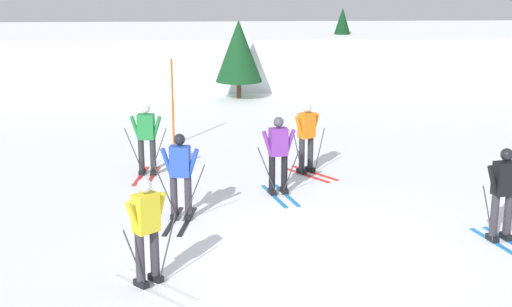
{
  "coord_description": "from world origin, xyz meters",
  "views": [
    {
      "loc": [
        -1.92,
        -11.13,
        4.64
      ],
      "look_at": [
        -1.08,
        3.28,
        0.9
      ],
      "focal_mm": 48.72,
      "sensor_mm": 36.0,
      "label": 1
    }
  ],
  "objects_px": {
    "skier_black": "(504,192)",
    "conifer_far_left": "(342,36)",
    "skier_orange": "(307,136)",
    "conifer_far_centre": "(239,51)",
    "skier_blue": "(180,174)",
    "skier_purple": "(278,153)",
    "skier_yellow": "(147,229)",
    "trail_marker_pole": "(173,102)",
    "skier_green": "(146,137)"
  },
  "relations": [
    {
      "from": "skier_black",
      "to": "trail_marker_pole",
      "type": "relative_size",
      "value": 0.71
    },
    {
      "from": "skier_black",
      "to": "conifer_far_left",
      "type": "relative_size",
      "value": 0.53
    },
    {
      "from": "skier_black",
      "to": "trail_marker_pole",
      "type": "height_order",
      "value": "trail_marker_pole"
    },
    {
      "from": "skier_purple",
      "to": "skier_black",
      "type": "bearing_deg",
      "value": -38.39
    },
    {
      "from": "trail_marker_pole",
      "to": "conifer_far_centre",
      "type": "bearing_deg",
      "value": 74.23
    },
    {
      "from": "skier_black",
      "to": "skier_orange",
      "type": "bearing_deg",
      "value": 122.43
    },
    {
      "from": "skier_yellow",
      "to": "trail_marker_pole",
      "type": "xyz_separation_m",
      "value": [
        -0.12,
        9.07,
        0.29
      ]
    },
    {
      "from": "skier_green",
      "to": "conifer_far_left",
      "type": "height_order",
      "value": "conifer_far_left"
    },
    {
      "from": "skier_purple",
      "to": "skier_orange",
      "type": "bearing_deg",
      "value": 63.16
    },
    {
      "from": "skier_purple",
      "to": "skier_blue",
      "type": "distance_m",
      "value": 2.5
    },
    {
      "from": "skier_green",
      "to": "trail_marker_pole",
      "type": "xyz_separation_m",
      "value": [
        0.45,
        2.97,
        0.29
      ]
    },
    {
      "from": "skier_black",
      "to": "trail_marker_pole",
      "type": "bearing_deg",
      "value": 129.33
    },
    {
      "from": "skier_purple",
      "to": "skier_yellow",
      "type": "xyz_separation_m",
      "value": [
        -2.39,
        -4.41,
        -0.0
      ]
    },
    {
      "from": "skier_black",
      "to": "conifer_far_left",
      "type": "xyz_separation_m",
      "value": [
        0.47,
        18.78,
        1.13
      ]
    },
    {
      "from": "skier_green",
      "to": "skier_yellow",
      "type": "bearing_deg",
      "value": -84.58
    },
    {
      "from": "conifer_far_centre",
      "to": "skier_purple",
      "type": "bearing_deg",
      "value": -87.92
    },
    {
      "from": "skier_blue",
      "to": "conifer_far_left",
      "type": "distance_m",
      "value": 18.42
    },
    {
      "from": "conifer_far_left",
      "to": "skier_blue",
      "type": "bearing_deg",
      "value": -109.74
    },
    {
      "from": "trail_marker_pole",
      "to": "conifer_far_left",
      "type": "height_order",
      "value": "conifer_far_left"
    },
    {
      "from": "skier_purple",
      "to": "skier_black",
      "type": "xyz_separation_m",
      "value": [
        3.72,
        -2.94,
        0.0
      ]
    },
    {
      "from": "conifer_far_left",
      "to": "skier_purple",
      "type": "bearing_deg",
      "value": -104.81
    },
    {
      "from": "skier_green",
      "to": "conifer_far_left",
      "type": "bearing_deg",
      "value": 63.17
    },
    {
      "from": "conifer_far_left",
      "to": "conifer_far_centre",
      "type": "relative_size",
      "value": 1.08
    },
    {
      "from": "skier_purple",
      "to": "conifer_far_left",
      "type": "xyz_separation_m",
      "value": [
        4.19,
        15.83,
        1.13
      ]
    },
    {
      "from": "skier_blue",
      "to": "skier_green",
      "type": "bearing_deg",
      "value": 106.63
    },
    {
      "from": "skier_purple",
      "to": "conifer_far_left",
      "type": "bearing_deg",
      "value": 75.19
    },
    {
      "from": "skier_purple",
      "to": "skier_yellow",
      "type": "height_order",
      "value": "same"
    },
    {
      "from": "skier_orange",
      "to": "conifer_far_centre",
      "type": "distance_m",
      "value": 10.52
    },
    {
      "from": "skier_black",
      "to": "skier_green",
      "type": "distance_m",
      "value": 8.13
    },
    {
      "from": "skier_yellow",
      "to": "skier_green",
      "type": "bearing_deg",
      "value": 95.42
    },
    {
      "from": "conifer_far_left",
      "to": "conifer_far_centre",
      "type": "xyz_separation_m",
      "value": [
        -4.62,
        -3.81,
        -0.22
      ]
    },
    {
      "from": "skier_black",
      "to": "conifer_far_centre",
      "type": "bearing_deg",
      "value": 105.51
    },
    {
      "from": "trail_marker_pole",
      "to": "conifer_far_centre",
      "type": "xyz_separation_m",
      "value": [
        2.08,
        7.36,
        0.62
      ]
    },
    {
      "from": "skier_yellow",
      "to": "conifer_far_left",
      "type": "distance_m",
      "value": 21.32
    },
    {
      "from": "skier_purple",
      "to": "skier_green",
      "type": "bearing_deg",
      "value": 150.41
    },
    {
      "from": "skier_black",
      "to": "conifer_far_left",
      "type": "distance_m",
      "value": 18.82
    },
    {
      "from": "conifer_far_centre",
      "to": "trail_marker_pole",
      "type": "bearing_deg",
      "value": -105.77
    },
    {
      "from": "skier_black",
      "to": "skier_green",
      "type": "xyz_separation_m",
      "value": [
        -6.68,
        4.63,
        0.0
      ]
    },
    {
      "from": "trail_marker_pole",
      "to": "skier_black",
      "type": "bearing_deg",
      "value": -50.67
    },
    {
      "from": "skier_yellow",
      "to": "conifer_far_left",
      "type": "bearing_deg",
      "value": 72.0
    },
    {
      "from": "skier_purple",
      "to": "skier_blue",
      "type": "height_order",
      "value": "same"
    },
    {
      "from": "skier_purple",
      "to": "conifer_far_centre",
      "type": "distance_m",
      "value": 12.06
    },
    {
      "from": "skier_yellow",
      "to": "trail_marker_pole",
      "type": "height_order",
      "value": "trail_marker_pole"
    },
    {
      "from": "skier_purple",
      "to": "trail_marker_pole",
      "type": "bearing_deg",
      "value": 118.35
    },
    {
      "from": "skier_blue",
      "to": "skier_black",
      "type": "height_order",
      "value": "same"
    },
    {
      "from": "skier_yellow",
      "to": "trail_marker_pole",
      "type": "distance_m",
      "value": 9.08
    },
    {
      "from": "conifer_far_left",
      "to": "conifer_far_centre",
      "type": "distance_m",
      "value": 6.0
    },
    {
      "from": "skier_orange",
      "to": "trail_marker_pole",
      "type": "height_order",
      "value": "trail_marker_pole"
    },
    {
      "from": "conifer_far_left",
      "to": "skier_orange",
      "type": "bearing_deg",
      "value": -103.33
    },
    {
      "from": "skier_blue",
      "to": "skier_purple",
      "type": "bearing_deg",
      "value": 36.06
    }
  ]
}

